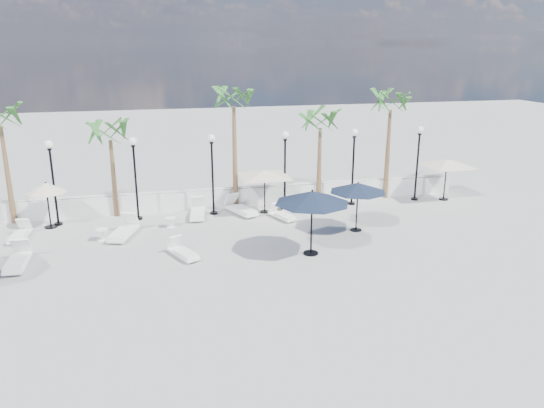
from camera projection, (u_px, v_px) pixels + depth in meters
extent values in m
plane|color=#A09F9A|center=(236.00, 267.00, 19.28)|extent=(100.00, 100.00, 0.00)
cube|color=silver|center=(211.00, 199.00, 26.14)|extent=(26.00, 0.30, 0.90)
cube|color=silver|center=(211.00, 189.00, 25.99)|extent=(26.00, 0.12, 0.08)
cylinder|color=black|center=(59.00, 224.00, 23.80)|extent=(0.36, 0.36, 0.10)
cylinder|color=black|center=(54.00, 187.00, 23.31)|extent=(0.10, 0.10, 3.50)
cylinder|color=black|center=(49.00, 149.00, 22.81)|extent=(0.18, 0.18, 0.10)
sphere|color=white|center=(49.00, 144.00, 22.75)|extent=(0.36, 0.36, 0.36)
cylinder|color=black|center=(139.00, 218.00, 24.56)|extent=(0.36, 0.36, 0.10)
cylinder|color=black|center=(136.00, 183.00, 24.07)|extent=(0.10, 0.10, 3.50)
cylinder|color=black|center=(133.00, 146.00, 23.58)|extent=(0.18, 0.18, 0.10)
sphere|color=white|center=(133.00, 141.00, 23.51)|extent=(0.36, 0.36, 0.36)
cylinder|color=black|center=(214.00, 213.00, 25.33)|extent=(0.36, 0.36, 0.10)
cylinder|color=black|center=(213.00, 178.00, 24.83)|extent=(0.10, 0.10, 3.50)
cylinder|color=black|center=(211.00, 143.00, 24.34)|extent=(0.18, 0.18, 0.10)
sphere|color=white|center=(211.00, 138.00, 24.28)|extent=(0.36, 0.36, 0.36)
cylinder|color=black|center=(285.00, 208.00, 26.09)|extent=(0.36, 0.36, 0.10)
cylinder|color=black|center=(285.00, 174.00, 25.60)|extent=(0.10, 0.10, 3.50)
cylinder|color=black|center=(285.00, 140.00, 25.10)|extent=(0.18, 0.18, 0.10)
sphere|color=white|center=(285.00, 135.00, 25.04)|extent=(0.36, 0.36, 0.36)
cylinder|color=black|center=(351.00, 203.00, 26.85)|extent=(0.36, 0.36, 0.10)
cylinder|color=black|center=(353.00, 171.00, 26.36)|extent=(0.10, 0.10, 3.50)
cylinder|color=black|center=(354.00, 137.00, 25.87)|extent=(0.18, 0.18, 0.10)
sphere|color=white|center=(355.00, 132.00, 25.80)|extent=(0.36, 0.36, 0.36)
cylinder|color=black|center=(414.00, 199.00, 27.62)|extent=(0.36, 0.36, 0.10)
cylinder|color=black|center=(417.00, 167.00, 27.12)|extent=(0.10, 0.10, 3.50)
cylinder|color=black|center=(420.00, 134.00, 26.63)|extent=(0.18, 0.18, 0.10)
sphere|color=white|center=(420.00, 130.00, 26.57)|extent=(0.36, 0.36, 0.36)
cone|color=brown|center=(8.00, 176.00, 23.48)|extent=(0.28, 0.28, 4.40)
cone|color=brown|center=(114.00, 179.00, 24.58)|extent=(0.28, 0.28, 3.60)
cone|color=brown|center=(235.00, 158.00, 25.62)|extent=(0.28, 0.28, 5.00)
cone|color=brown|center=(319.00, 166.00, 26.73)|extent=(0.28, 0.28, 3.80)
cone|color=brown|center=(387.00, 155.00, 27.43)|extent=(0.28, 0.28, 4.60)
cube|color=white|center=(20.00, 236.00, 22.02)|extent=(0.72, 1.72, 0.09)
cube|color=white|center=(18.00, 236.00, 21.78)|extent=(0.63, 1.17, 0.09)
cube|color=white|center=(24.00, 223.00, 22.57)|extent=(0.56, 0.44, 0.52)
cube|color=white|center=(18.00, 263.00, 19.28)|extent=(0.67, 1.99, 0.11)
cube|color=white|center=(16.00, 263.00, 19.00)|extent=(0.63, 1.35, 0.11)
cube|color=white|center=(21.00, 245.00, 19.92)|extent=(0.63, 0.47, 0.62)
cube|color=white|center=(183.00, 254.00, 20.17)|extent=(1.20, 1.74, 0.09)
cube|color=white|center=(186.00, 253.00, 19.98)|extent=(0.94, 1.23, 0.09)
cube|color=white|center=(174.00, 241.00, 20.58)|extent=(0.64, 0.57, 0.52)
cube|color=white|center=(241.00, 211.00, 25.29)|extent=(1.44, 2.12, 0.11)
cube|color=white|center=(244.00, 210.00, 25.05)|extent=(1.14, 1.50, 0.11)
cube|color=white|center=(231.00, 199.00, 25.80)|extent=(0.77, 0.70, 0.63)
cube|color=white|center=(124.00, 233.00, 22.26)|extent=(1.30, 2.16, 0.11)
cube|color=white|center=(121.00, 233.00, 21.96)|extent=(1.05, 1.52, 0.11)
cube|color=white|center=(130.00, 218.00, 22.93)|extent=(0.76, 0.66, 0.64)
cube|color=white|center=(198.00, 214.00, 24.84)|extent=(0.90, 2.02, 0.11)
cube|color=white|center=(197.00, 213.00, 24.56)|extent=(0.78, 1.39, 0.11)
cube|color=white|center=(198.00, 201.00, 25.48)|extent=(0.67, 0.54, 0.61)
cube|color=white|center=(282.00, 216.00, 24.57)|extent=(1.08, 1.66, 0.09)
cube|color=white|center=(285.00, 216.00, 24.38)|extent=(0.86, 1.17, 0.09)
cube|color=white|center=(274.00, 207.00, 24.98)|extent=(0.60, 0.53, 0.49)
cylinder|color=white|center=(103.00, 240.00, 21.90)|extent=(0.40, 0.40, 0.03)
cylinder|color=white|center=(102.00, 235.00, 21.84)|extent=(0.06, 0.06, 0.48)
cylinder|color=white|center=(102.00, 229.00, 21.77)|extent=(0.52, 0.52, 0.03)
cylinder|color=white|center=(171.00, 227.00, 23.48)|extent=(0.36, 0.36, 0.03)
cylinder|color=white|center=(171.00, 223.00, 23.42)|extent=(0.05, 0.05, 0.44)
cylinder|color=white|center=(170.00, 218.00, 23.36)|extent=(0.47, 0.47, 0.03)
cylinder|color=white|center=(286.00, 210.00, 25.82)|extent=(0.45, 0.45, 0.03)
cylinder|color=white|center=(286.00, 205.00, 25.75)|extent=(0.07, 0.07, 0.54)
cylinder|color=white|center=(287.00, 200.00, 25.67)|extent=(0.58, 0.58, 0.03)
cylinder|color=black|center=(356.00, 230.00, 23.09)|extent=(0.49, 0.49, 0.05)
cylinder|color=black|center=(357.00, 207.00, 22.79)|extent=(0.06, 0.06, 2.10)
cone|color=black|center=(358.00, 187.00, 22.54)|extent=(2.45, 2.45, 0.39)
sphere|color=black|center=(358.00, 182.00, 22.47)|extent=(0.07, 0.07, 0.07)
cylinder|color=black|center=(311.00, 253.00, 20.52)|extent=(0.58, 0.58, 0.06)
cylinder|color=black|center=(311.00, 224.00, 20.17)|extent=(0.07, 0.07, 2.47)
cone|color=black|center=(312.00, 197.00, 19.86)|extent=(2.88, 2.88, 0.46)
sphere|color=black|center=(312.00, 191.00, 19.79)|extent=(0.08, 0.08, 0.08)
cylinder|color=black|center=(265.00, 212.00, 25.58)|extent=(0.47, 0.47, 0.05)
cylinder|color=black|center=(265.00, 192.00, 25.29)|extent=(0.06, 0.06, 2.07)
pyramid|color=beige|center=(265.00, 170.00, 24.98)|extent=(4.59, 4.59, 0.32)
cylinder|color=black|center=(443.00, 199.00, 27.67)|extent=(0.49, 0.49, 0.06)
cylinder|color=black|center=(445.00, 180.00, 27.37)|extent=(0.07, 0.07, 2.11)
pyramid|color=beige|center=(447.00, 160.00, 27.06)|extent=(4.57, 4.57, 0.33)
cylinder|color=black|center=(51.00, 227.00, 23.47)|extent=(0.53, 0.53, 0.06)
cylinder|color=black|center=(48.00, 206.00, 23.19)|extent=(0.07, 0.07, 1.99)
cone|color=beige|center=(46.00, 188.00, 22.95)|extent=(1.71, 1.71, 0.43)
sphere|color=black|center=(45.00, 183.00, 22.88)|extent=(0.08, 0.08, 0.08)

